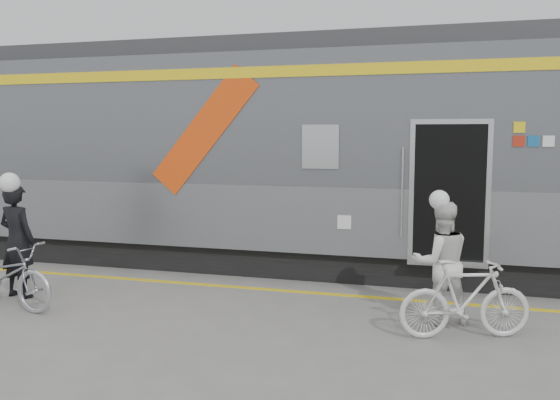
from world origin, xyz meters
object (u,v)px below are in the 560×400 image
(bicycle_right, at_px, (465,299))
(man, at_px, (17,241))
(woman, at_px, (441,262))
(bicycle_left, at_px, (3,275))

(bicycle_right, bearing_deg, man, 70.23)
(woman, bearing_deg, bicycle_left, -9.30)
(bicycle_right, bearing_deg, woman, 9.39)
(man, relative_size, woman, 1.08)
(woman, xyz_separation_m, bicycle_right, (0.30, -0.55, -0.31))
(bicycle_left, bearing_deg, man, 28.07)
(bicycle_left, bearing_deg, woman, -71.99)
(man, distance_m, bicycle_right, 6.45)
(bicycle_left, height_order, woman, woman)
(man, xyz_separation_m, bicycle_left, (0.20, -0.55, -0.39))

